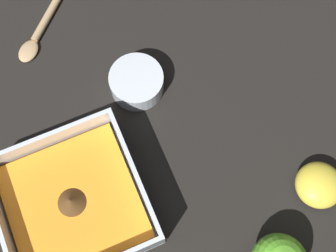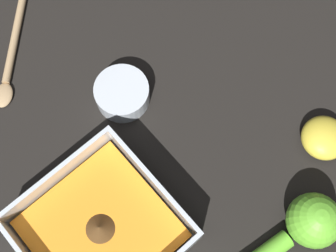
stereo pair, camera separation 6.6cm
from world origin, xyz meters
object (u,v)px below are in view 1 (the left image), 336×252
object	(u,v)px
square_dish	(74,204)
wooden_spoon	(46,19)
lemon_half	(319,185)
spice_bowl	(137,83)

from	to	relation	value
square_dish	wooden_spoon	xyz separation A→B (m)	(0.30, -0.06, -0.02)
square_dish	wooden_spoon	bearing A→B (deg)	-10.68
square_dish	lemon_half	bearing A→B (deg)	-108.65
wooden_spoon	lemon_half	bearing A→B (deg)	78.41
lemon_half	wooden_spoon	world-z (taller)	lemon_half
spice_bowl	wooden_spoon	xyz separation A→B (m)	(0.16, 0.09, -0.01)
wooden_spoon	square_dish	bearing A→B (deg)	34.83
square_dish	spice_bowl	bearing A→B (deg)	-47.17
lemon_half	wooden_spoon	size ratio (longest dim) A/B	0.45
lemon_half	wooden_spoon	xyz separation A→B (m)	(0.41, 0.26, -0.01)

